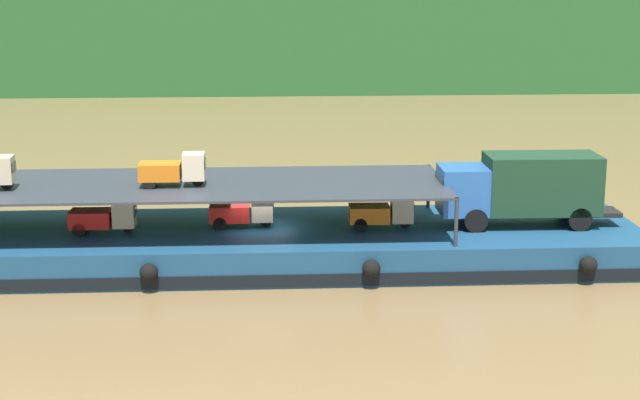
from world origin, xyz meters
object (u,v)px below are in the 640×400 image
(mini_truck_upper_mid, at_px, (174,170))
(mini_truck_lower_mid, at_px, (243,211))
(cargo_barge, at_px, (261,245))
(covered_lorry, at_px, (523,187))
(mini_truck_lower_fore, at_px, (382,212))
(mini_truck_lower_aft, at_px, (104,217))

(mini_truck_upper_mid, bearing_deg, mini_truck_lower_mid, 15.51)
(cargo_barge, height_order, covered_lorry, covered_lorry)
(cargo_barge, relative_size, covered_lorry, 4.13)
(covered_lorry, xyz_separation_m, mini_truck_lower_fore, (-6.08, -0.08, -1.00))
(mini_truck_lower_mid, bearing_deg, cargo_barge, -22.28)
(covered_lorry, bearing_deg, mini_truck_lower_aft, -179.31)
(cargo_barge, distance_m, mini_truck_lower_aft, 6.70)
(mini_truck_lower_aft, height_order, mini_truck_lower_mid, same)
(mini_truck_upper_mid, bearing_deg, covered_lorry, 1.20)
(mini_truck_lower_mid, bearing_deg, mini_truck_lower_fore, -5.28)
(mini_truck_lower_mid, height_order, mini_truck_lower_fore, same)
(mini_truck_lower_fore, bearing_deg, mini_truck_lower_aft, -179.34)
(mini_truck_lower_fore, height_order, mini_truck_upper_mid, mini_truck_upper_mid)
(covered_lorry, distance_m, mini_truck_lower_aft, 17.84)
(cargo_barge, xyz_separation_m, covered_lorry, (11.28, -0.16, 2.45))
(cargo_barge, distance_m, mini_truck_lower_mid, 1.65)
(cargo_barge, xyz_separation_m, mini_truck_lower_mid, (-0.75, 0.31, 1.44))
(cargo_barge, relative_size, mini_truck_upper_mid, 11.86)
(covered_lorry, xyz_separation_m, mini_truck_upper_mid, (-14.85, -0.31, 1.00))
(mini_truck_lower_aft, height_order, mini_truck_upper_mid, mini_truck_upper_mid)
(mini_truck_lower_mid, relative_size, mini_truck_lower_fore, 0.99)
(covered_lorry, bearing_deg, mini_truck_lower_fore, -179.24)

